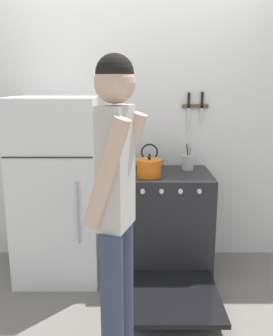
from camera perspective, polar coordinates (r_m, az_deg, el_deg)
name	(u,v)px	position (r m, az deg, el deg)	size (l,w,h in m)	color
ground_plane	(134,253)	(3.83, -0.38, -12.75)	(14.00, 14.00, 0.00)	slate
wall_back	(134,125)	(3.50, -0.40, 6.61)	(10.00, 0.06, 2.55)	silver
refrigerator	(59,188)	(3.28, -11.67, -3.00)	(0.70, 0.74, 1.55)	white
stove_range	(168,224)	(3.35, 4.77, -8.45)	(0.75, 1.32, 0.90)	#232326
dutch_oven_pot	(149,168)	(3.10, 1.98, 0.02)	(0.26, 0.21, 0.17)	orange
tea_kettle	(150,162)	(3.34, 2.07, 0.87)	(0.25, 0.20, 0.24)	black
utensil_jar	(188,162)	(3.38, 7.87, 0.89)	(0.11, 0.11, 0.24)	#B7BABF
person	(117,201)	(2.05, -3.04, -5.09)	(0.37, 0.43, 1.81)	#38425B
wall_knife_strip	(196,105)	(3.47, 8.99, 9.46)	(0.24, 0.03, 0.34)	brown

